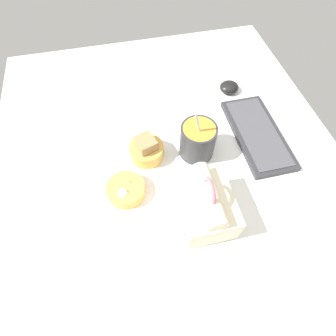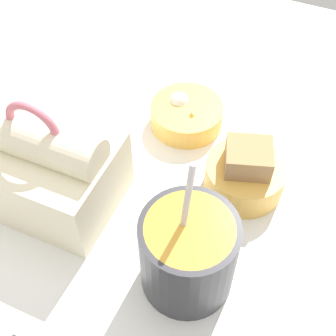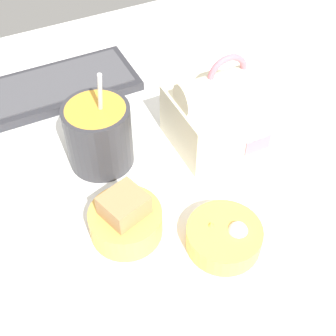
# 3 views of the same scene
# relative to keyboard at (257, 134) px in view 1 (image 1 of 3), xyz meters

# --- Properties ---
(desk_surface) EXTENTS (1.40, 1.10, 0.02)m
(desk_surface) POSITION_rel_keyboard_xyz_m (0.07, -0.31, -0.02)
(desk_surface) COLOR white
(desk_surface) RESTS_ON ground
(keyboard) EXTENTS (0.32, 0.14, 0.02)m
(keyboard) POSITION_rel_keyboard_xyz_m (0.00, 0.00, 0.00)
(keyboard) COLOR #2D2D33
(keyboard) RESTS_ON desk_surface
(lunch_bag) EXTENTS (0.17, 0.14, 0.17)m
(lunch_bag) POSITION_rel_keyboard_xyz_m (0.23, -0.26, 0.05)
(lunch_bag) COLOR #EFE5C1
(lunch_bag) RESTS_ON desk_surface
(soup_cup) EXTENTS (0.11, 0.11, 0.19)m
(soup_cup) POSITION_rel_keyboard_xyz_m (0.02, -0.22, 0.05)
(soup_cup) COLOR #333338
(soup_cup) RESTS_ON desk_surface
(bento_bowl_sandwich) EXTENTS (0.11, 0.11, 0.08)m
(bento_bowl_sandwich) POSITION_rel_keyboard_xyz_m (-0.00, -0.37, 0.02)
(bento_bowl_sandwich) COLOR #EAB24C
(bento_bowl_sandwich) RESTS_ON desk_surface
(bento_bowl_snacks) EXTENTS (0.11, 0.11, 0.05)m
(bento_bowl_snacks) POSITION_rel_keyboard_xyz_m (0.11, -0.45, 0.01)
(bento_bowl_snacks) COLOR #EAB24C
(bento_bowl_snacks) RESTS_ON desk_surface
(computer_mouse) EXTENTS (0.07, 0.07, 0.04)m
(computer_mouse) POSITION_rel_keyboard_xyz_m (-0.23, -0.02, 0.01)
(computer_mouse) COLOR black
(computer_mouse) RESTS_ON desk_surface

